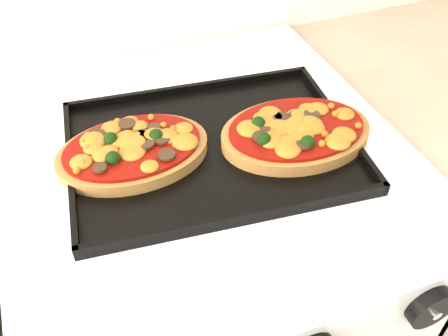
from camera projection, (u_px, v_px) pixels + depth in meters
name	position (u px, v px, depth m)	size (l,w,h in m)	color
stove	(208.00, 307.00, 1.06)	(0.60, 0.60, 0.91)	silver
knob_right	(430.00, 308.00, 0.61)	(0.06, 0.06, 0.02)	black
baking_tray	(212.00, 145.00, 0.73)	(0.41, 0.30, 0.02)	black
pizza_left	(133.00, 149.00, 0.70)	(0.22, 0.15, 0.03)	olive
pizza_right	(296.00, 131.00, 0.73)	(0.22, 0.16, 0.03)	olive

